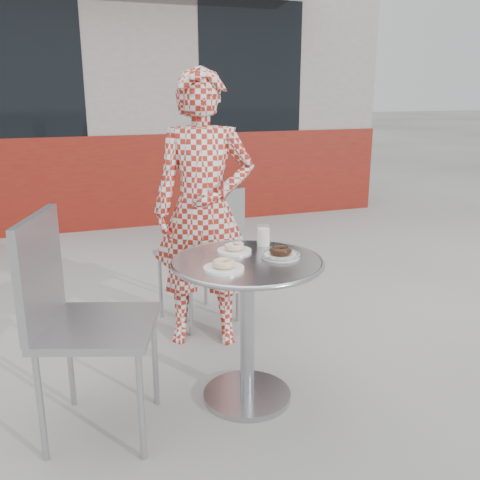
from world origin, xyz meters
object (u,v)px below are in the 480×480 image
object	(u,v)px
chair_far	(200,281)
plate_checker	(281,254)
chair_left	(98,369)
milk_cup	(263,236)
bistro_table	(247,295)
plate_near	(224,266)
seated_person	(204,211)
plate_far	(235,248)

from	to	relation	value
chair_far	plate_checker	xyz separation A→B (m)	(0.12, -0.98, 0.46)
chair_far	plate_checker	distance (m)	1.09
chair_left	milk_cup	bearing A→B (deg)	-56.97
bistro_table	plate_near	world-z (taller)	plate_near
seated_person	plate_near	bearing A→B (deg)	-81.44
chair_far	milk_cup	distance (m)	0.93
bistro_table	plate_far	xyz separation A→B (m)	(-0.01, 0.14, 0.19)
milk_cup	bistro_table	bearing A→B (deg)	-129.10
chair_left	milk_cup	world-z (taller)	chair_left
plate_far	plate_checker	size ratio (longest dim) A/B	0.89
chair_far	seated_person	xyz separation A→B (m)	(-0.04, -0.26, 0.52)
bistro_table	chair_far	size ratio (longest dim) A/B	0.81
seated_person	plate_far	size ratio (longest dim) A/B	9.69
bistro_table	plate_near	distance (m)	0.26
bistro_table	milk_cup	world-z (taller)	milk_cup
plate_far	chair_left	bearing A→B (deg)	-166.79
bistro_table	chair_left	distance (m)	0.74
chair_far	chair_left	size ratio (longest dim) A/B	0.90
plate_far	milk_cup	distance (m)	0.18
chair_left	plate_checker	world-z (taller)	chair_left
plate_near	plate_checker	bearing A→B (deg)	15.93
plate_far	seated_person	bearing A→B (deg)	88.82
seated_person	plate_checker	xyz separation A→B (m)	(0.16, -0.72, -0.07)
plate_checker	plate_near	bearing A→B (deg)	-164.07
chair_far	plate_near	distance (m)	1.17
seated_person	plate_near	world-z (taller)	seated_person
plate_near	plate_far	bearing A→B (deg)	60.67
chair_far	plate_checker	bearing A→B (deg)	78.63
chair_far	milk_cup	size ratio (longest dim) A/B	8.37
plate_far	plate_near	size ratio (longest dim) A/B	0.93
bistro_table	plate_checker	world-z (taller)	plate_checker
bistro_table	milk_cup	size ratio (longest dim) A/B	6.76
bistro_table	plate_near	bearing A→B (deg)	-147.38
seated_person	bistro_table	bearing A→B (deg)	-71.18
seated_person	plate_checker	bearing A→B (deg)	-58.45
bistro_table	plate_far	world-z (taller)	plate_far
seated_person	plate_far	xyz separation A→B (m)	(-0.01, -0.57, -0.06)
bistro_table	milk_cup	bearing A→B (deg)	50.90
plate_near	plate_checker	size ratio (longest dim) A/B	0.96
milk_cup	plate_checker	bearing A→B (deg)	-88.64
bistro_table	plate_near	size ratio (longest dim) A/B	4.04
plate_checker	bistro_table	bearing A→B (deg)	178.14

